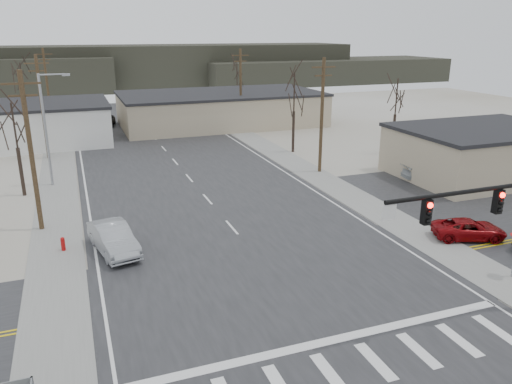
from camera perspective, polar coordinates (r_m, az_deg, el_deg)
ground at (r=25.54m, az=2.79°, el=-10.47°), size 140.00×140.00×0.00m
main_road at (r=38.66m, az=-5.95°, el=-0.40°), size 18.00×110.00×0.05m
cross_road at (r=25.53m, az=2.79°, el=-10.43°), size 90.00×10.00×0.04m
parking_lot at (r=41.15m, az=25.75°, el=-1.02°), size 18.00×20.00×0.03m
sidewalk_left at (r=42.40m, az=-21.71°, el=0.06°), size 3.00×90.00×0.06m
sidewalk_right at (r=46.66m, az=5.15°, el=2.86°), size 3.00×90.00×0.06m
fire_hydrant at (r=30.92m, az=-21.19°, el=-5.55°), size 0.24×0.24×0.87m
building_left_far at (r=61.80m, az=-26.86°, el=6.85°), size 22.30×12.30×4.50m
building_right_far at (r=68.06m, az=-4.05°, el=9.51°), size 26.30×14.30×4.30m
building_lot at (r=47.42m, az=24.40°, el=4.20°), size 14.30×10.30×4.30m
upole_left_b at (r=33.42m, az=-24.35°, el=4.40°), size 2.20×0.30×10.00m
upole_left_c at (r=53.11m, az=-23.26°, el=9.06°), size 2.20×0.30×10.00m
upole_left_d at (r=72.96m, az=-22.75°, el=11.19°), size 2.20×0.30×10.00m
upole_right_a at (r=44.23m, az=7.53°, el=8.82°), size 2.20×0.30×10.00m
upole_right_b at (r=64.33m, az=-1.77°, el=11.81°), size 2.20×0.30×10.00m
streetlight_main at (r=43.21m, az=-22.73°, el=7.19°), size 2.40×0.25×9.00m
tree_left_near at (r=41.37m, az=-25.87°, el=6.56°), size 3.30×3.30×7.35m
tree_right_mid at (r=51.67m, az=4.38°, el=11.03°), size 3.74×3.74×8.33m
tree_left_far at (r=67.04m, az=-25.15°, el=11.32°), size 3.96×3.96×8.82m
tree_right_far at (r=76.72m, az=-2.18°, el=13.07°), size 3.52×3.52×7.84m
tree_lot at (r=53.06m, az=15.75°, el=10.22°), size 3.52×3.52×7.84m
hill_center at (r=119.27m, az=-9.04°, el=14.11°), size 80.00×18.00×9.00m
hill_right at (r=125.68m, az=7.86°, el=13.55°), size 60.00×18.00×5.50m
sedan_crossing at (r=29.68m, az=-16.00°, el=-5.11°), size 2.74×5.26×1.65m
car_far_a at (r=67.84m, az=-8.74°, el=8.21°), size 2.86×5.85×1.64m
car_far_b at (r=69.65m, az=-16.60°, el=7.86°), size 2.59×4.57×1.47m
car_parked_red at (r=33.06m, az=23.15°, el=-3.93°), size 4.77×3.43×1.21m
car_parked_dark_b at (r=44.77m, az=24.14°, el=1.72°), size 5.06×3.37×1.58m
car_parked_silver at (r=44.93m, az=19.13°, el=2.21°), size 4.87×2.63×1.34m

